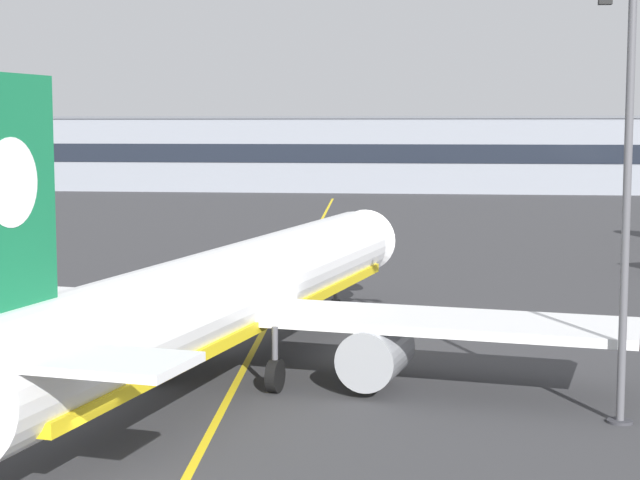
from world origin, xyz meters
TOP-DOWN VIEW (x-y plane):
  - taxiway_centreline at (0.00, 30.00)m, footprint 12.55×179.60m
  - airliner_foreground at (0.74, 14.26)m, footprint 32.32×41.24m
  - apron_lamp_post at (15.48, 9.19)m, footprint 2.24×0.90m
  - safety_cone_by_nose_gear at (1.73, 30.05)m, footprint 0.44×0.44m
  - terminal_building at (-1.95, 137.32)m, footprint 131.28×12.40m

SIDE VIEW (x-z plane):
  - taxiway_centreline at x=0.00m, z-range 0.00..0.01m
  - safety_cone_by_nose_gear at x=1.73m, z-range -0.02..0.53m
  - airliner_foreground at x=0.74m, z-range -2.46..9.19m
  - terminal_building at x=-1.95m, z-range 0.01..11.58m
  - apron_lamp_post at x=15.48m, z-range 0.32..15.08m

